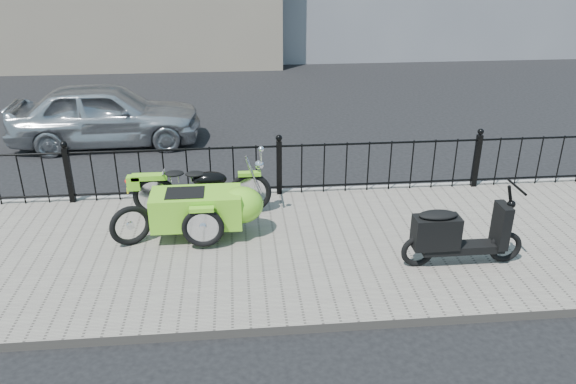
{
  "coord_description": "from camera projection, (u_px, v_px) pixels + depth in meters",
  "views": [
    {
      "loc": [
        -0.7,
        -7.6,
        4.15
      ],
      "look_at": [
        0.02,
        -0.1,
        0.77
      ],
      "focal_mm": 35.0,
      "sensor_mm": 36.0,
      "label": 1
    }
  ],
  "objects": [
    {
      "name": "ground",
      "position": [
        286.0,
        235.0,
        8.66
      ],
      "size": [
        120.0,
        120.0,
        0.0
      ],
      "primitive_type": "plane",
      "color": "black",
      "rests_on": "ground"
    },
    {
      "name": "spare_tire",
      "position": [
        130.0,
        226.0,
        8.03
      ],
      "size": [
        0.58,
        0.35,
        0.61
      ],
      "primitive_type": "torus",
      "rotation": [
        1.57,
        0.0,
        0.45
      ],
      "color": "black",
      "rests_on": "sidewalk"
    },
    {
      "name": "motorcycle_sidecar",
      "position": [
        209.0,
        203.0,
        8.31
      ],
      "size": [
        2.28,
        1.48,
        0.98
      ],
      "color": "black",
      "rests_on": "sidewalk"
    },
    {
      "name": "iron_fence",
      "position": [
        279.0,
        169.0,
        9.6
      ],
      "size": [
        14.11,
        0.11,
        1.08
      ],
      "color": "black",
      "rests_on": "sidewalk"
    },
    {
      "name": "scooter",
      "position": [
        455.0,
        235.0,
        7.48
      ],
      "size": [
        1.68,
        0.49,
        1.14
      ],
      "color": "black",
      "rests_on": "sidewalk"
    },
    {
      "name": "sidewalk",
      "position": [
        289.0,
        248.0,
        8.18
      ],
      "size": [
        30.0,
        3.8,
        0.12
      ],
      "primitive_type": "cube",
      "color": "slate",
      "rests_on": "ground"
    },
    {
      "name": "sedan_car",
      "position": [
        106.0,
        114.0,
        12.26
      ],
      "size": [
        4.11,
        1.78,
        1.38
      ],
      "primitive_type": "imported",
      "rotation": [
        0.0,
        0.0,
        1.61
      ],
      "color": "#ADB0B5",
      "rests_on": "ground"
    },
    {
      "name": "curb",
      "position": [
        279.0,
        193.0,
        9.95
      ],
      "size": [
        30.0,
        0.1,
        0.12
      ],
      "primitive_type": "cube",
      "color": "gray",
      "rests_on": "ground"
    }
  ]
}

